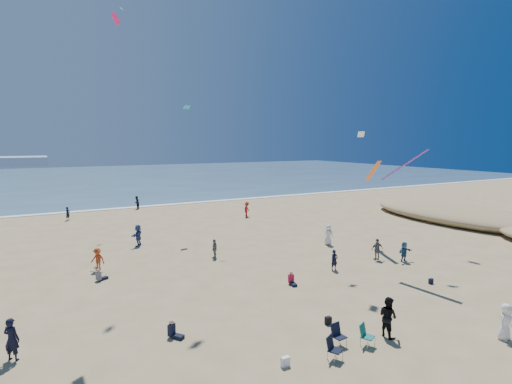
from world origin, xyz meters
TOP-DOWN VIEW (x-y plane):
  - ocean at (0.00, 95.00)m, footprint 220.00×100.00m
  - surf_line at (0.00, 45.00)m, footprint 220.00×1.20m
  - standing_flyers at (3.73, 16.45)m, footprint 32.83×48.07m
  - seated_group at (1.33, 4.27)m, footprint 14.05×25.26m
  - chair_cluster at (3.12, 1.77)m, footprint 2.81×1.53m
  - white_tote at (0.10, 2.04)m, footprint 0.35×0.20m
  - black_backpack at (4.00, 4.18)m, footprint 0.30×0.22m
  - navy_bag at (13.39, 5.55)m, footprint 0.28×0.18m
  - kites_aloft at (7.94, 13.09)m, footprint 49.21×42.56m

SIDE VIEW (x-z plane):
  - ocean at x=0.00m, z-range 0.00..0.06m
  - surf_line at x=0.00m, z-range 0.00..0.08m
  - navy_bag at x=13.39m, z-range 0.00..0.34m
  - black_backpack at x=4.00m, z-range 0.00..0.38m
  - white_tote at x=0.10m, z-range 0.00..0.40m
  - seated_group at x=1.33m, z-range 0.00..0.84m
  - chair_cluster at x=3.12m, z-range 0.00..1.00m
  - standing_flyers at x=3.73m, z-range -0.08..1.81m
  - kites_aloft at x=7.94m, z-range -0.23..29.54m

